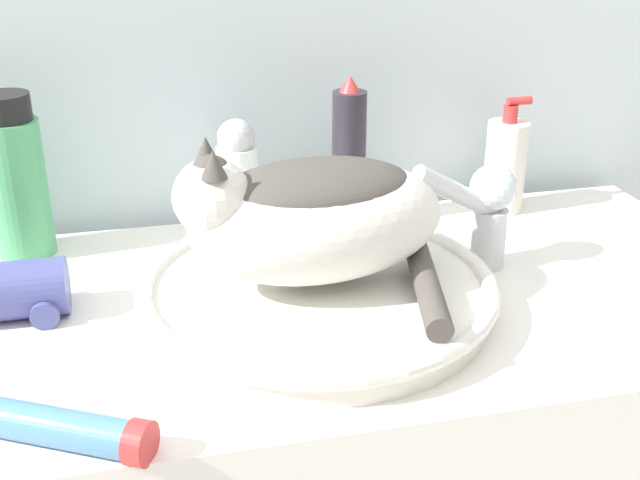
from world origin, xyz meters
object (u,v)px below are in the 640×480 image
at_px(cat, 311,214).
at_px(soap_pump_bottle, 505,165).
at_px(hairspray_can_black, 349,157).
at_px(mouthwash_bottle, 16,180).
at_px(faucet, 485,207).
at_px(cream_tube, 62,428).
at_px(lotion_bottle_white, 238,178).

relative_size(cat, soap_pump_bottle, 1.78).
bearing_deg(soap_pump_bottle, hairspray_can_black, 180.00).
height_order(mouthwash_bottle, soap_pump_bottle, mouthwash_bottle).
bearing_deg(cat, faucet, -169.58).
bearing_deg(faucet, mouthwash_bottle, -31.38).
distance_m(mouthwash_bottle, soap_pump_bottle, 0.68).
height_order(faucet, cream_tube, faucet).
distance_m(lotion_bottle_white, mouthwash_bottle, 0.29).
xyz_separation_m(hairspray_can_black, soap_pump_bottle, (0.24, 0.00, -0.03)).
height_order(cat, hairspray_can_black, hairspray_can_black).
height_order(hairspray_can_black, cream_tube, hairspray_can_black).
relative_size(faucet, mouthwash_bottle, 0.71).
relative_size(cat, faucet, 1.99).
relative_size(lotion_bottle_white, soap_pump_bottle, 0.96).
bearing_deg(soap_pump_bottle, mouthwash_bottle, -180.00).
bearing_deg(hairspray_can_black, cat, -114.22).
bearing_deg(hairspray_can_black, cream_tube, -131.16).
bearing_deg(cream_tube, lotion_bottle_white, 63.18).
height_order(hairspray_can_black, lotion_bottle_white, hairspray_can_black).
distance_m(soap_pump_bottle, cream_tube, 0.75).
distance_m(cat, faucet, 0.24).
distance_m(hairspray_can_black, lotion_bottle_white, 0.16).
xyz_separation_m(hairspray_can_black, mouthwash_bottle, (-0.44, -0.00, 0.00)).
bearing_deg(hairspray_can_black, faucet, -54.09).
bearing_deg(lotion_bottle_white, mouthwash_bottle, -180.00).
xyz_separation_m(soap_pump_bottle, cream_tube, (-0.61, -0.42, -0.05)).
bearing_deg(faucet, hairspray_can_black, -68.20).
relative_size(mouthwash_bottle, cream_tube, 1.27).
bearing_deg(cream_tube, cat, 35.46).
bearing_deg(soap_pump_bottle, lotion_bottle_white, 180.00).
height_order(cat, cream_tube, cat).
xyz_separation_m(faucet, lotion_bottle_white, (-0.28, 0.18, -0.00)).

